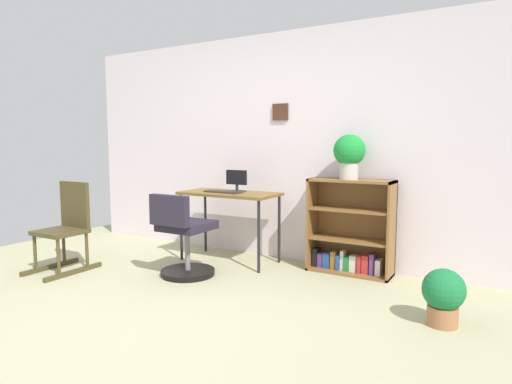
{
  "coord_description": "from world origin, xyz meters",
  "views": [
    {
      "loc": [
        2.27,
        -2.17,
        1.27
      ],
      "look_at": [
        0.34,
        1.16,
        0.84
      ],
      "focal_mm": 30.69,
      "sensor_mm": 36.0,
      "label": 1
    }
  ],
  "objects_px": {
    "desk": "(229,198)",
    "rocking_chair": "(67,226)",
    "keyboard": "(223,192)",
    "monitor": "(237,182)",
    "bookshelf_low": "(351,232)",
    "potted_plant_on_shelf": "(349,153)",
    "potted_plant_floor": "(443,295)",
    "office_chair": "(184,240)"
  },
  "relations": [
    {
      "from": "desk",
      "to": "keyboard",
      "type": "distance_m",
      "value": 0.11
    },
    {
      "from": "office_chair",
      "to": "rocking_chair",
      "type": "xyz_separation_m",
      "value": [
        -1.16,
        -0.41,
        0.09
      ]
    },
    {
      "from": "rocking_chair",
      "to": "bookshelf_low",
      "type": "xyz_separation_m",
      "value": [
        2.49,
        1.36,
        -0.04
      ]
    },
    {
      "from": "office_chair",
      "to": "potted_plant_on_shelf",
      "type": "distance_m",
      "value": 1.78
    },
    {
      "from": "keyboard",
      "to": "bookshelf_low",
      "type": "distance_m",
      "value": 1.38
    },
    {
      "from": "rocking_chair",
      "to": "bookshelf_low",
      "type": "height_order",
      "value": "bookshelf_low"
    },
    {
      "from": "bookshelf_low",
      "to": "potted_plant_on_shelf",
      "type": "distance_m",
      "value": 0.77
    },
    {
      "from": "potted_plant_on_shelf",
      "to": "bookshelf_low",
      "type": "bearing_deg",
      "value": 73.03
    },
    {
      "from": "potted_plant_on_shelf",
      "to": "potted_plant_floor",
      "type": "relative_size",
      "value": 1.07
    },
    {
      "from": "keyboard",
      "to": "rocking_chair",
      "type": "height_order",
      "value": "rocking_chair"
    },
    {
      "from": "keyboard",
      "to": "bookshelf_low",
      "type": "xyz_separation_m",
      "value": [
        1.3,
        0.33,
        -0.36
      ]
    },
    {
      "from": "monitor",
      "to": "potted_plant_on_shelf",
      "type": "relative_size",
      "value": 0.58
    },
    {
      "from": "potted_plant_floor",
      "to": "monitor",
      "type": "bearing_deg",
      "value": 161.4
    },
    {
      "from": "keyboard",
      "to": "office_chair",
      "type": "xyz_separation_m",
      "value": [
        -0.03,
        -0.61,
        -0.41
      ]
    },
    {
      "from": "monitor",
      "to": "desk",
      "type": "bearing_deg",
      "value": -125.45
    },
    {
      "from": "office_chair",
      "to": "desk",
      "type": "bearing_deg",
      "value": 83.99
    },
    {
      "from": "rocking_chair",
      "to": "potted_plant_floor",
      "type": "distance_m",
      "value": 3.49
    },
    {
      "from": "potted_plant_on_shelf",
      "to": "rocking_chair",
      "type": "bearing_deg",
      "value": -152.23
    },
    {
      "from": "rocking_chair",
      "to": "keyboard",
      "type": "bearing_deg",
      "value": 40.66
    },
    {
      "from": "monitor",
      "to": "office_chair",
      "type": "bearing_deg",
      "value": -99.14
    },
    {
      "from": "monitor",
      "to": "potted_plant_on_shelf",
      "type": "xyz_separation_m",
      "value": [
        1.19,
        0.14,
        0.32
      ]
    },
    {
      "from": "monitor",
      "to": "bookshelf_low",
      "type": "distance_m",
      "value": 1.3
    },
    {
      "from": "desk",
      "to": "monitor",
      "type": "height_order",
      "value": "monitor"
    },
    {
      "from": "desk",
      "to": "keyboard",
      "type": "relative_size",
      "value": 2.55
    },
    {
      "from": "monitor",
      "to": "keyboard",
      "type": "relative_size",
      "value": 0.6
    },
    {
      "from": "desk",
      "to": "office_chair",
      "type": "height_order",
      "value": "office_chair"
    },
    {
      "from": "potted_plant_on_shelf",
      "to": "desk",
      "type": "bearing_deg",
      "value": -170.43
    },
    {
      "from": "bookshelf_low",
      "to": "potted_plant_floor",
      "type": "bearing_deg",
      "value": -43.86
    },
    {
      "from": "desk",
      "to": "potted_plant_on_shelf",
      "type": "height_order",
      "value": "potted_plant_on_shelf"
    },
    {
      "from": "potted_plant_on_shelf",
      "to": "potted_plant_floor",
      "type": "bearing_deg",
      "value": -41.53
    },
    {
      "from": "office_chair",
      "to": "rocking_chair",
      "type": "distance_m",
      "value": 1.23
    },
    {
      "from": "monitor",
      "to": "potted_plant_on_shelf",
      "type": "height_order",
      "value": "potted_plant_on_shelf"
    },
    {
      "from": "bookshelf_low",
      "to": "potted_plant_on_shelf",
      "type": "xyz_separation_m",
      "value": [
        -0.02,
        -0.06,
        0.77
      ]
    },
    {
      "from": "desk",
      "to": "keyboard",
      "type": "bearing_deg",
      "value": -119.56
    },
    {
      "from": "monitor",
      "to": "rocking_chair",
      "type": "height_order",
      "value": "monitor"
    },
    {
      "from": "rocking_chair",
      "to": "desk",
      "type": "bearing_deg",
      "value": 41.59
    },
    {
      "from": "keyboard",
      "to": "potted_plant_floor",
      "type": "xyz_separation_m",
      "value": [
        2.26,
        -0.59,
        -0.54
      ]
    },
    {
      "from": "desk",
      "to": "office_chair",
      "type": "xyz_separation_m",
      "value": [
        -0.07,
        -0.68,
        -0.33
      ]
    },
    {
      "from": "rocking_chair",
      "to": "bookshelf_low",
      "type": "distance_m",
      "value": 2.83
    },
    {
      "from": "office_chair",
      "to": "potted_plant_floor",
      "type": "height_order",
      "value": "office_chair"
    },
    {
      "from": "monitor",
      "to": "bookshelf_low",
      "type": "relative_size",
      "value": 0.27
    },
    {
      "from": "desk",
      "to": "rocking_chair",
      "type": "height_order",
      "value": "rocking_chair"
    }
  ]
}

